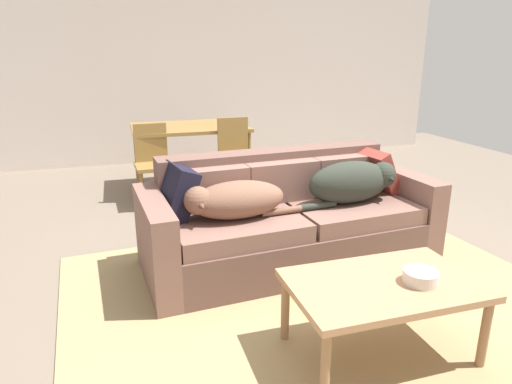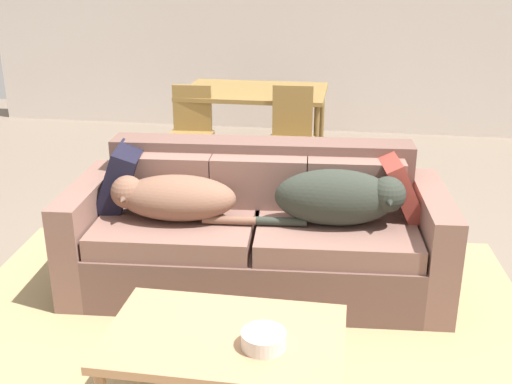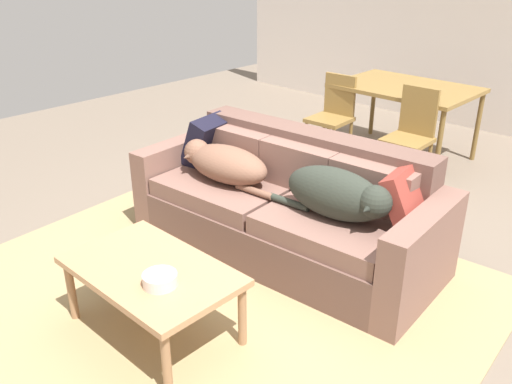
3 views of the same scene
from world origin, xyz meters
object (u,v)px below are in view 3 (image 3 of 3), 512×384
Objects in this scene: dining_chair_near_left at (333,113)px; dining_chair_near_right at (411,132)px; coffee_table at (151,275)px; dog_on_left_cushion at (224,163)px; throw_pillow_by_left_arm at (207,141)px; throw_pillow_by_right_arm at (407,199)px; bowl_on_coffee_table at (160,280)px; dog_on_right_cushion at (339,194)px; dining_table at (406,92)px; couch at (288,209)px.

dining_chair_near_left is 0.96× the size of dining_chair_near_right.
coffee_table is 1.15× the size of dining_chair_near_left.
coffee_table is at bearing -90.82° from dining_chair_near_right.
dog_on_left_cushion is 0.43m from throw_pillow_by_left_arm.
throw_pillow_by_right_arm is (1.36, 0.31, 0.03)m from dog_on_left_cushion.
coffee_table is 0.21m from bowl_on_coffee_table.
dog_on_right_cushion reaches higher than dog_on_left_cushion.
coffee_table is at bearing 159.36° from bowl_on_coffee_table.
dog_on_left_cushion is at bearing -91.87° from dining_table.
throw_pillow_by_right_arm is at bearing 8.57° from dog_on_left_cushion.
coffee_table is at bearing -67.86° from dog_on_left_cushion.
dog_on_right_cushion is at bearing -56.50° from dining_chair_near_left.
throw_pillow_by_left_arm is at bearing -118.88° from dining_chair_near_right.
dog_on_right_cushion is at bearing 69.21° from coffee_table.
dining_chair_near_left is at bearing 107.43° from coffee_table.
couch is 2.30× the size of coffee_table.
throw_pillow_by_left_arm reaches higher than throw_pillow_by_right_arm.
throw_pillow_by_left_arm is (-0.88, -0.01, 0.32)m from couch.
couch is at bearing -92.38° from dining_chair_near_right.
couch is 2.44m from dining_table.
dining_chair_near_left is at bearing 97.62° from dog_on_left_cushion.
dog_on_right_cushion is at bearing -146.30° from throw_pillow_by_right_arm.
throw_pillow_by_right_arm reaches higher than bowl_on_coffee_table.
dog_on_left_cushion is 1.27m from coffee_table.
throw_pillow_by_right_arm is at bearing -46.36° from dining_chair_near_left.
throw_pillow_by_left_arm is 1.63m from coffee_table.
bowl_on_coffee_table is at bearing -62.46° from dog_on_left_cushion.
dining_table is 1.49× the size of dining_chair_near_right.
couch is 2.02m from dining_chair_near_left.
couch is 2.55× the size of dining_chair_near_right.
bowl_on_coffee_table reaches higher than coffee_table.
dining_table is (-0.41, 2.37, 0.37)m from couch.
bowl_on_coffee_table is at bearing -84.15° from couch.
coffee_table is 1.11× the size of dining_chair_near_right.
throw_pillow_by_left_arm is 1.78m from bowl_on_coffee_table.
throw_pillow_by_right_arm is at bearing 67.17° from bowl_on_coffee_table.
dog_on_right_cushion is 4.68× the size of bowl_on_coffee_table.
bowl_on_coffee_table is at bearing -87.54° from dining_chair_near_right.
dog_on_right_cushion is at bearing -76.83° from dining_chair_near_right.
dog_on_left_cushion is 2.01m from dining_chair_near_right.
coffee_table is 5.46× the size of bowl_on_coffee_table.
dining_chair_near_right reaches higher than couch.
dining_chair_near_right is at bearing 62.69° from throw_pillow_by_left_arm.
bowl_on_coffee_table is (-0.27, -1.26, -0.17)m from dog_on_right_cushion.
dining_table is at bearing 95.43° from couch.
dining_chair_near_right reaches higher than dining_table.
dog_on_right_cushion reaches higher than dining_table.
dog_on_left_cushion is 0.99× the size of dining_chair_near_left.
dining_chair_near_left is at bearing -131.19° from dining_table.
dining_chair_near_right reaches higher than dining_chair_near_left.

